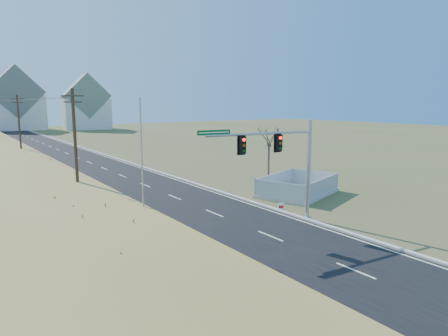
{
  "coord_description": "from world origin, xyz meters",
  "views": [
    {
      "loc": [
        -15.14,
        -18.97,
        7.82
      ],
      "look_at": [
        0.32,
        3.27,
        3.4
      ],
      "focal_mm": 32.0,
      "sensor_mm": 36.0,
      "label": 1
    }
  ],
  "objects_px": {
    "fence_enclosure": "(298,191)",
    "flagpole": "(142,176)",
    "open_sign": "(281,207)",
    "traffic_signal_mast": "(287,160)",
    "bare_tree": "(269,135)"
  },
  "relations": [
    {
      "from": "fence_enclosure",
      "to": "flagpole",
      "type": "bearing_deg",
      "value": 163.97
    },
    {
      "from": "fence_enclosure",
      "to": "open_sign",
      "type": "height_order",
      "value": "fence_enclosure"
    },
    {
      "from": "traffic_signal_mast",
      "to": "fence_enclosure",
      "type": "distance_m",
      "value": 9.52
    },
    {
      "from": "bare_tree",
      "to": "traffic_signal_mast",
      "type": "bearing_deg",
      "value": -125.8
    },
    {
      "from": "traffic_signal_mast",
      "to": "flagpole",
      "type": "distance_m",
      "value": 9.26
    },
    {
      "from": "fence_enclosure",
      "to": "bare_tree",
      "type": "xyz_separation_m",
      "value": [
        0.39,
        4.28,
        4.52
      ]
    },
    {
      "from": "open_sign",
      "to": "bare_tree",
      "type": "xyz_separation_m",
      "value": [
        5.22,
        7.38,
        4.53
      ]
    },
    {
      "from": "bare_tree",
      "to": "flagpole",
      "type": "bearing_deg",
      "value": -161.26
    },
    {
      "from": "open_sign",
      "to": "flagpole",
      "type": "bearing_deg",
      "value": -168.65
    },
    {
      "from": "flagpole",
      "to": "bare_tree",
      "type": "distance_m",
      "value": 15.91
    },
    {
      "from": "open_sign",
      "to": "bare_tree",
      "type": "bearing_deg",
      "value": 79.33
    },
    {
      "from": "fence_enclosure",
      "to": "open_sign",
      "type": "distance_m",
      "value": 5.74
    },
    {
      "from": "open_sign",
      "to": "flagpole",
      "type": "distance_m",
      "value": 10.47
    },
    {
      "from": "fence_enclosure",
      "to": "open_sign",
      "type": "relative_size",
      "value": 14.58
    },
    {
      "from": "traffic_signal_mast",
      "to": "open_sign",
      "type": "distance_m",
      "value": 4.95
    }
  ]
}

